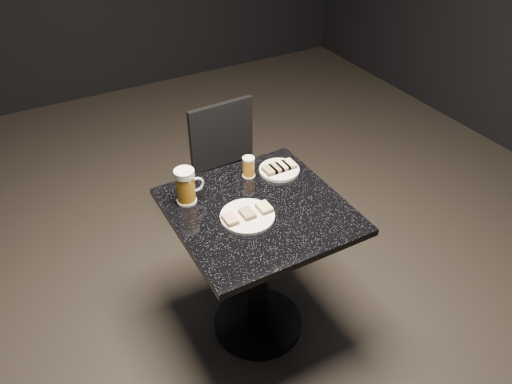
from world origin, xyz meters
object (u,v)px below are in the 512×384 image
(plate_large, at_px, (247,216))
(table, at_px, (258,250))
(chair, at_px, (232,171))
(beer_tumbler, at_px, (249,167))
(beer_mug, at_px, (186,186))
(plate_small, at_px, (279,170))

(plate_large, xyz_separation_m, table, (0.07, 0.03, -0.25))
(chair, bearing_deg, beer_tumbler, -105.74)
(plate_large, height_order, beer_tumbler, beer_tumbler)
(table, xyz_separation_m, beer_mug, (-0.24, 0.19, 0.32))
(plate_small, height_order, chair, chair)
(beer_mug, bearing_deg, plate_small, 0.38)
(plate_small, xyz_separation_m, beer_mug, (-0.46, -0.00, 0.07))
(beer_mug, bearing_deg, table, -37.75)
(table, distance_m, beer_tumbler, 0.37)
(beer_tumbler, bearing_deg, table, -108.63)
(table, bearing_deg, plate_large, -154.05)
(beer_mug, distance_m, chair, 0.70)
(plate_large, distance_m, plate_small, 0.36)
(plate_large, xyz_separation_m, beer_tumbler, (0.14, 0.26, 0.04))
(plate_large, xyz_separation_m, plate_small, (0.29, 0.22, 0.00))
(table, bearing_deg, beer_tumbler, 71.37)
(plate_large, xyz_separation_m, beer_mug, (-0.17, 0.22, 0.07))
(table, xyz_separation_m, beer_tumbler, (0.08, 0.22, 0.29))
(plate_small, bearing_deg, plate_large, -142.05)
(beer_mug, xyz_separation_m, beer_tumbler, (0.31, 0.04, -0.03))
(plate_large, distance_m, beer_tumbler, 0.30)
(plate_large, bearing_deg, beer_tumbler, 60.63)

